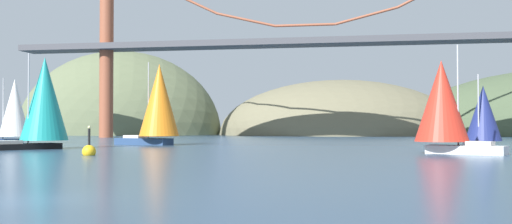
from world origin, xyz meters
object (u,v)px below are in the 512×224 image
Objects in this scene: sailboat_navy_sail at (483,116)px; channel_buoy at (89,151)px; sailboat_white_mainsail at (13,110)px; sailboat_orange_sail at (158,103)px; sailboat_teal_sail at (43,101)px; sailboat_scarlet_sail at (443,104)px.

channel_buoy is (-33.66, -17.72, -3.04)m from sailboat_navy_sail.
sailboat_navy_sail is 0.87× the size of sailboat_white_mainsail.
sailboat_navy_sail is at bearing -11.56° from sailboat_orange_sail.
sailboat_scarlet_sail is at bearing -4.71° from sailboat_teal_sail.
channel_buoy is (3.22, -25.26, -4.90)m from sailboat_orange_sail.
sailboat_scarlet_sail is 36.03m from sailboat_orange_sail.
sailboat_navy_sail is 38.16m from channel_buoy.
channel_buoy is at bearing -47.64° from sailboat_white_mainsail.
sailboat_teal_sail reaches higher than sailboat_navy_sail.
sailboat_teal_sail is at bearing -48.21° from sailboat_white_mainsail.
sailboat_navy_sail is at bearing 61.55° from sailboat_scarlet_sail.
sailboat_white_mainsail is (-51.54, 16.76, 0.18)m from sailboat_scarlet_sail.
sailboat_white_mainsail is at bearing 172.51° from sailboat_navy_sail.
channel_buoy is (-28.61, -8.39, -3.92)m from sailboat_scarlet_sail.
sailboat_scarlet_sail is 10.64m from sailboat_navy_sail.
sailboat_orange_sail is (19.72, 0.10, 0.80)m from sailboat_white_mainsail.
sailboat_teal_sail is at bearing -172.23° from sailboat_navy_sail.
sailboat_orange_sail is (-36.88, 7.54, 1.86)m from sailboat_navy_sail.
sailboat_navy_sail reaches higher than channel_buoy.
channel_buoy is (22.94, -25.15, -4.10)m from sailboat_white_mainsail.
sailboat_white_mainsail is 19.74m from sailboat_orange_sail.
sailboat_teal_sail is at bearing -119.32° from sailboat_orange_sail.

